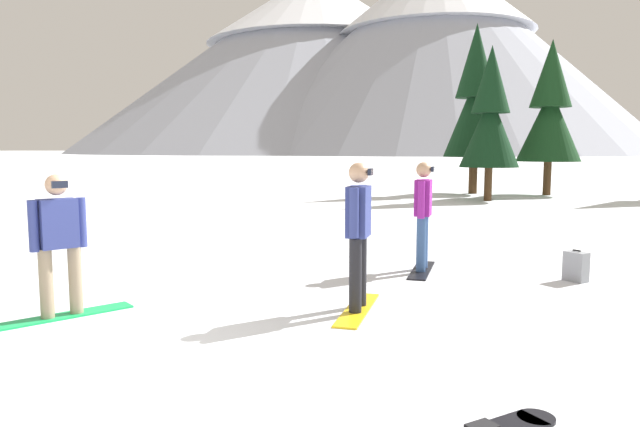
% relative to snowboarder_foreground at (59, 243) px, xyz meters
% --- Properties ---
extents(ground_plane, '(800.00, 800.00, 0.00)m').
position_rel_snowboarder_foreground_xyz_m(ground_plane, '(1.49, -0.83, -0.87)').
color(ground_plane, white).
extents(snowboarder_foreground, '(1.09, 1.49, 1.66)m').
position_rel_snowboarder_foreground_xyz_m(snowboarder_foreground, '(0.00, 0.00, 0.00)').
color(snowboarder_foreground, '#19B259').
rests_on(snowboarder_foreground, ground_plane).
extents(snowboarder_midground, '(0.35, 1.53, 1.79)m').
position_rel_snowboarder_foreground_xyz_m(snowboarder_midground, '(3.21, 1.31, 0.08)').
color(snowboarder_midground, yellow).
rests_on(snowboarder_midground, ground_plane).
extents(snowboarder_background, '(0.32, 1.45, 1.74)m').
position_rel_snowboarder_foreground_xyz_m(snowboarder_background, '(3.64, 3.83, 0.05)').
color(snowboarder_background, black).
rests_on(snowboarder_background, ground_plane).
extents(backpack_grey, '(0.38, 0.37, 0.47)m').
position_rel_snowboarder_foreground_xyz_m(backpack_grey, '(5.91, 3.80, -0.66)').
color(backpack_grey, gray).
rests_on(backpack_grey, ground_plane).
extents(pine_tree_tall, '(2.59, 2.59, 6.41)m').
position_rel_snowboarder_foreground_xyz_m(pine_tree_tall, '(6.59, 20.67, 2.62)').
color(pine_tree_tall, '#472D19').
rests_on(pine_tree_tall, ground_plane).
extents(pine_tree_twin, '(2.61, 2.61, 7.21)m').
position_rel_snowboarder_foreground_xyz_m(pine_tree_twin, '(3.58, 20.59, 3.06)').
color(pine_tree_twin, '#472D19').
rests_on(pine_tree_twin, ground_plane).
extents(pine_tree_young, '(2.17, 2.17, 5.71)m').
position_rel_snowboarder_foreground_xyz_m(pine_tree_young, '(4.30, 17.17, 2.24)').
color(pine_tree_young, '#472D19').
rests_on(pine_tree_young, ground_plane).
extents(peak_north_spur, '(203.76, 203.76, 75.86)m').
position_rel_snowboarder_foreground_xyz_m(peak_north_spur, '(-74.35, 236.85, 38.77)').
color(peak_north_spur, '#9EA3B2').
rests_on(peak_north_spur, ground_plane).
extents(peak_east_ridge, '(152.98, 152.98, 70.53)m').
position_rel_snowboarder_foreground_xyz_m(peak_east_ridge, '(-19.88, 209.03, 35.98)').
color(peak_east_ridge, '#9EA3B2').
rests_on(peak_east_ridge, ground_plane).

